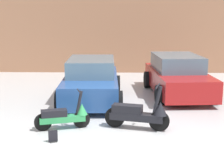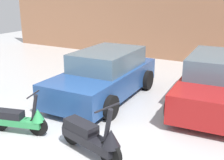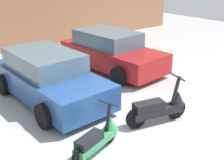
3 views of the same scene
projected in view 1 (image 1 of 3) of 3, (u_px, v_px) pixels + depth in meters
ground_plane at (118, 139)px, 7.62m from camera, size 28.00×28.00×0.00m
wall_back at (119, 32)px, 15.94m from camera, size 19.60×0.12×3.77m
scooter_front_left at (65, 116)px, 8.26m from camera, size 1.31×0.62×0.94m
scooter_front_right at (140, 114)px, 8.23m from camera, size 1.56×0.71×1.11m
car_rear_left at (91, 81)px, 10.95m from camera, size 2.01×3.99×1.34m
car_rear_center at (177, 76)px, 11.76m from camera, size 2.15×4.09×1.35m
placard_near_left_scooter at (53, 137)px, 7.46m from camera, size 0.20×0.18×0.26m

